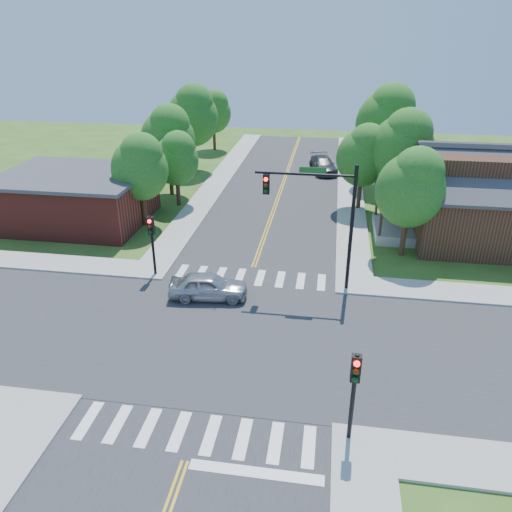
% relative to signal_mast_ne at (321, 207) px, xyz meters
% --- Properties ---
extents(ground, '(100.00, 100.00, 0.00)m').
position_rel_signal_mast_ne_xyz_m(ground, '(-3.91, -5.59, -4.85)').
color(ground, '#375219').
rests_on(ground, ground).
extents(road_ns, '(10.00, 90.00, 0.04)m').
position_rel_signal_mast_ne_xyz_m(road_ns, '(-3.91, -5.59, -4.83)').
color(road_ns, '#2D2D30').
rests_on(road_ns, ground).
extents(road_ew, '(90.00, 10.00, 0.04)m').
position_rel_signal_mast_ne_xyz_m(road_ew, '(-3.91, -5.59, -4.83)').
color(road_ew, '#2D2D30').
rests_on(road_ew, ground).
extents(intersection_patch, '(10.20, 10.20, 0.06)m').
position_rel_signal_mast_ne_xyz_m(intersection_patch, '(-3.91, -5.59, -4.85)').
color(intersection_patch, '#2D2D30').
rests_on(intersection_patch, ground).
extents(sidewalk_ne, '(40.00, 40.00, 0.14)m').
position_rel_signal_mast_ne_xyz_m(sidewalk_ne, '(11.90, 10.23, -4.78)').
color(sidewalk_ne, '#9E9B93').
rests_on(sidewalk_ne, ground).
extents(sidewalk_nw, '(40.00, 40.00, 0.14)m').
position_rel_signal_mast_ne_xyz_m(sidewalk_nw, '(-19.73, 10.23, -4.78)').
color(sidewalk_nw, '#9E9B93').
rests_on(sidewalk_nw, ground).
extents(crosswalk_north, '(8.85, 2.00, 0.01)m').
position_rel_signal_mast_ne_xyz_m(crosswalk_north, '(-3.91, 0.61, -4.80)').
color(crosswalk_north, white).
rests_on(crosswalk_north, ground).
extents(crosswalk_south, '(8.85, 2.00, 0.01)m').
position_rel_signal_mast_ne_xyz_m(crosswalk_south, '(-3.91, -11.79, -4.80)').
color(crosswalk_south, white).
rests_on(crosswalk_south, ground).
extents(centerline, '(0.30, 90.00, 0.01)m').
position_rel_signal_mast_ne_xyz_m(centerline, '(-3.91, -5.59, -4.80)').
color(centerline, gold).
rests_on(centerline, ground).
extents(stop_bar, '(4.60, 0.45, 0.09)m').
position_rel_signal_mast_ne_xyz_m(stop_bar, '(-1.41, -13.19, -4.85)').
color(stop_bar, white).
rests_on(stop_bar, ground).
extents(signal_mast_ne, '(5.30, 0.42, 7.20)m').
position_rel_signal_mast_ne_xyz_m(signal_mast_ne, '(0.00, 0.00, 0.00)').
color(signal_mast_ne, black).
rests_on(signal_mast_ne, ground).
extents(signal_pole_se, '(0.34, 0.42, 3.80)m').
position_rel_signal_mast_ne_xyz_m(signal_pole_se, '(1.69, -11.21, -2.19)').
color(signal_pole_se, black).
rests_on(signal_pole_se, ground).
extents(signal_pole_nw, '(0.34, 0.42, 3.80)m').
position_rel_signal_mast_ne_xyz_m(signal_pole_nw, '(-9.51, -0.01, -2.19)').
color(signal_pole_nw, black).
rests_on(signal_pole_nw, ground).
extents(house_ne, '(13.05, 8.80, 7.11)m').
position_rel_signal_mast_ne_xyz_m(house_ne, '(11.19, 8.65, -1.52)').
color(house_ne, '#341A12').
rests_on(house_ne, ground).
extents(building_nw, '(10.40, 8.40, 3.73)m').
position_rel_signal_mast_ne_xyz_m(building_nw, '(-18.11, 7.61, -2.97)').
color(building_nw, maroon).
rests_on(building_nw, ground).
extents(tree_e_a, '(4.19, 3.98, 7.13)m').
position_rel_signal_mast_ne_xyz_m(tree_e_a, '(5.33, 5.17, -0.18)').
color(tree_e_a, '#382314').
rests_on(tree_e_a, ground).
extents(tree_e_b, '(4.79, 4.55, 8.15)m').
position_rel_signal_mast_ne_xyz_m(tree_e_b, '(5.54, 12.83, 0.49)').
color(tree_e_b, '#382314').
rests_on(tree_e_b, ground).
extents(tree_e_c, '(5.32, 5.05, 9.04)m').
position_rel_signal_mast_ne_xyz_m(tree_e_c, '(4.98, 20.24, 1.07)').
color(tree_e_c, '#382314').
rests_on(tree_e_c, ground).
extents(tree_e_d, '(4.33, 4.11, 7.35)m').
position_rel_signal_mast_ne_xyz_m(tree_e_d, '(5.09, 28.92, -0.03)').
color(tree_e_d, '#382314').
rests_on(tree_e_d, ground).
extents(tree_w_a, '(4.03, 3.83, 6.86)m').
position_rel_signal_mast_ne_xyz_m(tree_w_a, '(-12.89, 7.65, -0.36)').
color(tree_w_a, '#382314').
rests_on(tree_w_a, ground).
extents(tree_w_b, '(4.53, 4.31, 7.71)m').
position_rel_signal_mast_ne_xyz_m(tree_w_b, '(-13.07, 14.75, 0.20)').
color(tree_w_b, '#382314').
rests_on(tree_w_b, ground).
extents(tree_w_c, '(4.96, 4.71, 8.43)m').
position_rel_signal_mast_ne_xyz_m(tree_w_c, '(-13.11, 22.60, 0.68)').
color(tree_w_c, '#382314').
rests_on(tree_w_c, ground).
extents(tree_w_d, '(3.99, 3.79, 6.78)m').
position_rel_signal_mast_ne_xyz_m(tree_w_d, '(-13.13, 31.32, -0.41)').
color(tree_w_d, '#382314').
rests_on(tree_w_d, ground).
extents(tree_house, '(4.03, 3.83, 6.85)m').
position_rel_signal_mast_ne_xyz_m(tree_house, '(2.81, 13.44, -0.36)').
color(tree_house, '#382314').
rests_on(tree_house, ground).
extents(tree_bldg, '(3.59, 3.41, 6.10)m').
position_rel_signal_mast_ne_xyz_m(tree_bldg, '(-11.69, 12.23, -0.86)').
color(tree_bldg, '#382314').
rests_on(tree_bldg, ground).
extents(car_silver, '(2.69, 4.64, 1.45)m').
position_rel_signal_mast_ne_xyz_m(car_silver, '(-5.76, -2.09, -4.13)').
color(car_silver, '#B4B6BC').
rests_on(car_silver, ground).
extents(car_dgrey, '(4.53, 6.08, 1.47)m').
position_rel_signal_mast_ne_xyz_m(car_dgrey, '(-0.41, 23.68, -4.11)').
color(car_dgrey, '#313436').
rests_on(car_dgrey, ground).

